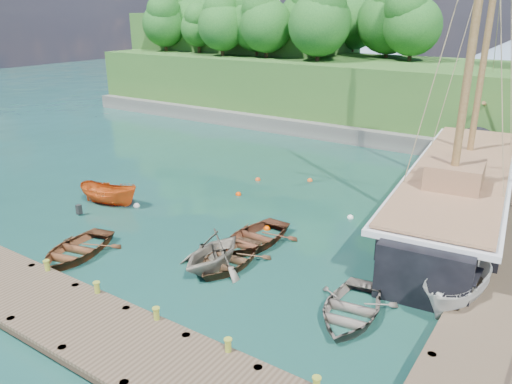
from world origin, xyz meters
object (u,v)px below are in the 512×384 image
rowboat_0 (76,256)px  schooner (458,194)px  rowboat_3 (350,316)px  cabin_boat_white (455,306)px  motorboat_orange (110,204)px  rowboat_1 (213,269)px  rowboat_4 (254,244)px  rowboat_2 (228,265)px

rowboat_0 → schooner: schooner is taller
rowboat_3 → cabin_boat_white: 4.11m
motorboat_orange → rowboat_1: bearing=-117.0°
rowboat_1 → rowboat_3: 6.29m
rowboat_1 → cabin_boat_white: (9.29, 2.77, 0.00)m
rowboat_1 → rowboat_4: bearing=85.7°
rowboat_4 → cabin_boat_white: bearing=0.8°
rowboat_0 → motorboat_orange: bearing=112.7°
rowboat_1 → cabin_boat_white: bearing=14.3°
rowboat_0 → cabin_boat_white: 16.03m
rowboat_1 → rowboat_4: size_ratio=0.81×
rowboat_1 → rowboat_2: size_ratio=0.88×
rowboat_2 → rowboat_3: bearing=-11.1°
cabin_boat_white → rowboat_2: bearing=-156.7°
rowboat_3 → rowboat_4: 6.88m
rowboat_1 → motorboat_orange: rowboat_1 is taller
rowboat_2 → rowboat_4: bearing=90.9°
rowboat_4 → schooner: size_ratio=0.16×
rowboat_2 → rowboat_3: rowboat_3 is taller
rowboat_4 → schooner: schooner is taller
rowboat_0 → rowboat_3: bearing=-1.3°
rowboat_2 → rowboat_3: (5.97, -0.68, 0.00)m
motorboat_orange → schooner: size_ratio=0.14×
rowboat_4 → rowboat_1: bearing=-89.9°
rowboat_2 → rowboat_4: rowboat_4 is taller
motorboat_orange → schooner: schooner is taller
rowboat_0 → motorboat_orange: 6.30m
rowboat_1 → schooner: schooner is taller
motorboat_orange → schooner: (16.57, 9.60, 1.10)m
rowboat_2 → motorboat_orange: size_ratio=1.09×
rowboat_2 → cabin_boat_white: size_ratio=0.93×
rowboat_0 → rowboat_4: bearing=29.8°
rowboat_0 → rowboat_2: (6.16, 3.16, 0.00)m
cabin_boat_white → rowboat_4: bearing=-171.2°
rowboat_1 → schooner: bearing=57.6°
rowboat_0 → motorboat_orange: size_ratio=1.13×
rowboat_2 → schooner: 13.43m
rowboat_1 → rowboat_3: bearing=-2.6°
rowboat_1 → motorboat_orange: size_ratio=0.96×
rowboat_1 → cabin_boat_white: size_ratio=0.82×
cabin_boat_white → schooner: 9.77m
rowboat_4 → rowboat_3: bearing=-23.9°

